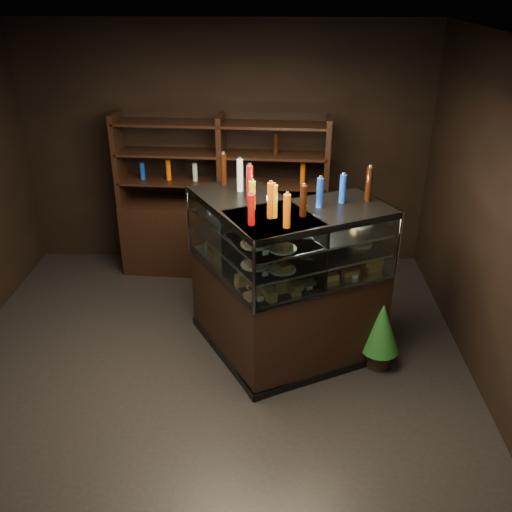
{
  "coord_description": "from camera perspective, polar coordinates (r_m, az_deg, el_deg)",
  "views": [
    {
      "loc": [
        0.58,
        -4.4,
        3.43
      ],
      "look_at": [
        0.44,
        0.09,
        1.2
      ],
      "focal_mm": 40.0,
      "sensor_mm": 36.0,
      "label": 1
    }
  ],
  "objects": [
    {
      "name": "bottles_top",
      "position": [
        5.0,
        2.59,
        6.39
      ],
      "size": [
        1.4,
        1.1,
        0.3
      ],
      "color": "#D8590A",
      "rests_on": "display_case"
    },
    {
      "name": "back_shelving",
      "position": [
        7.06,
        -3.31,
        2.77
      ],
      "size": [
        2.54,
        0.57,
        2.0
      ],
      "rotation": [
        0.0,
        0.0,
        -0.06
      ],
      "color": "black",
      "rests_on": "ground"
    },
    {
      "name": "room_shell",
      "position": [
        4.68,
        -5.52,
        7.73
      ],
      "size": [
        5.02,
        5.02,
        3.01
      ],
      "color": "black",
      "rests_on": "ground"
    },
    {
      "name": "potted_conifer",
      "position": [
        5.54,
        12.47,
        -6.91
      ],
      "size": [
        0.36,
        0.36,
        0.78
      ],
      "rotation": [
        0.0,
        0.0,
        0.07
      ],
      "color": "black",
      "rests_on": "ground"
    },
    {
      "name": "display_case",
      "position": [
        5.52,
        2.34,
        -5.36
      ],
      "size": [
        2.0,
        1.63,
        1.59
      ],
      "rotation": [
        0.0,
        0.0,
        -0.3
      ],
      "color": "black",
      "rests_on": "ground"
    },
    {
      "name": "ground",
      "position": [
        5.6,
        -4.65,
        -11.43
      ],
      "size": [
        5.0,
        5.0,
        0.0
      ],
      "primitive_type": "plane",
      "color": "black",
      "rests_on": "ground"
    },
    {
      "name": "food_display",
      "position": [
        5.2,
        2.44,
        0.68
      ],
      "size": [
        1.57,
        1.24,
        0.48
      ],
      "color": "gold",
      "rests_on": "display_case"
    }
  ]
}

